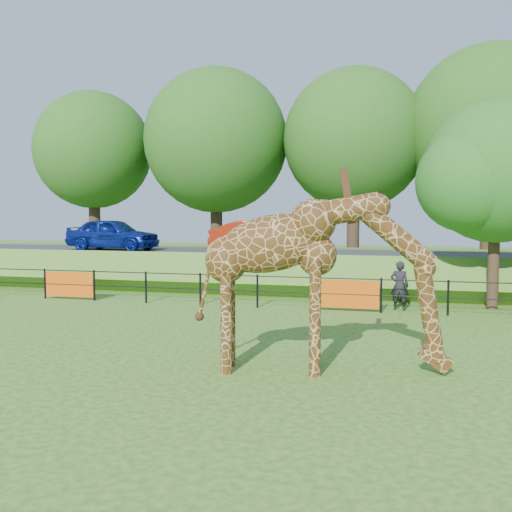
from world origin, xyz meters
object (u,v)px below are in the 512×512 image
object	(u,v)px
car_blue	(113,234)
tree_east	(499,177)
giraffe	(323,283)
car_red	(256,236)
visitor	(399,286)

from	to	relation	value
car_blue	tree_east	distance (m)	16.44
car_blue	giraffe	bearing A→B (deg)	-134.55
car_red	tree_east	bearing A→B (deg)	-124.00
visitor	car_blue	bearing A→B (deg)	-15.34
giraffe	tree_east	bearing A→B (deg)	53.60
giraffe	car_blue	size ratio (longest dim) A/B	1.17
giraffe	visitor	size ratio (longest dim) A/B	3.13
giraffe	car_red	xyz separation A→B (m)	(-4.80, 13.57, 0.31)
giraffe	visitor	xyz separation A→B (m)	(1.47, 7.71, -0.98)
car_red	visitor	world-z (taller)	car_red
car_blue	tree_east	size ratio (longest dim) A/B	0.63
car_red	tree_east	xyz separation A→B (m)	(9.31, -4.89, 2.19)
giraffe	car_red	world-z (taller)	giraffe
car_blue	tree_east	xyz separation A→B (m)	(15.82, -3.93, 2.13)
car_blue	car_red	distance (m)	6.59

